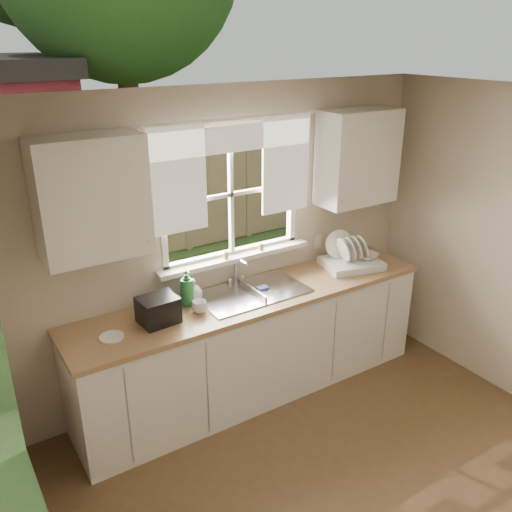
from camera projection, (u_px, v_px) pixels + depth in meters
room_walls at (433, 364)px, 2.82m from camera, size 3.62×4.02×2.50m
ceiling at (457, 114)px, 2.39m from camera, size 3.60×4.00×0.02m
window at (232, 215)px, 4.34m from camera, size 1.38×0.16×1.06m
curtains at (235, 161)px, 4.12m from camera, size 1.50×0.03×0.81m
base_cabinets at (254, 346)px, 4.48m from camera, size 3.00×0.62×0.87m
countertop at (254, 297)px, 4.31m from camera, size 3.04×0.65×0.04m
upper_cabinet_left at (91, 198)px, 3.49m from camera, size 0.70×0.33×0.80m
upper_cabinet_right at (358, 157)px, 4.63m from camera, size 0.70×0.33×0.80m
wall_outlet at (318, 242)px, 4.92m from camera, size 0.08×0.01×0.12m
sill_jars at (244, 251)px, 4.44m from camera, size 0.38×0.04×0.06m
sink at (252, 301)px, 4.36m from camera, size 0.88×0.52×0.40m
dish_rack at (351, 260)px, 4.79m from camera, size 0.57×0.48×0.31m
bowl at (367, 256)px, 4.81m from camera, size 0.24×0.24×0.05m
soap_bottle_a at (187, 287)px, 4.09m from camera, size 0.11×0.11×0.29m
soap_bottle_b at (170, 298)px, 4.05m from camera, size 0.08×0.08×0.17m
soap_bottle_c at (193, 290)px, 4.16m from camera, size 0.15×0.15×0.19m
saucer at (112, 337)px, 3.69m from camera, size 0.17×0.17×0.01m
cup at (199, 307)px, 4.01m from camera, size 0.14×0.14×0.09m
black_appliance at (158, 310)px, 3.86m from camera, size 0.28×0.25×0.19m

